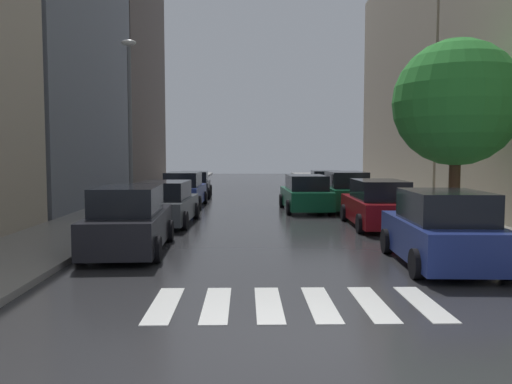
{
  "coord_description": "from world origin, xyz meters",
  "views": [
    {
      "loc": [
        -0.85,
        -6.97,
        2.62
      ],
      "look_at": [
        -0.37,
        16.58,
        0.87
      ],
      "focal_mm": 36.89,
      "sensor_mm": 36.0,
      "label": 1
    }
  ],
  "objects_px": {
    "lamp_post_left": "(130,114)",
    "parked_car_left_second": "(166,204)",
    "parked_car_left_fourth": "(194,185)",
    "parked_car_right_third": "(345,192)",
    "car_midroad": "(306,194)",
    "street_tree_right": "(457,103)",
    "parked_car_right_fourth": "(326,185)",
    "parked_car_left_third": "(184,190)",
    "parked_car_right_nearest": "(442,231)",
    "parked_car_right_second": "(378,205)",
    "parked_car_left_nearest": "(129,221)"
  },
  "relations": [
    {
      "from": "parked_car_left_third",
      "to": "lamp_post_left",
      "type": "xyz_separation_m",
      "value": [
        -1.7,
        -3.98,
        3.41
      ]
    },
    {
      "from": "parked_car_right_third",
      "to": "street_tree_right",
      "type": "relative_size",
      "value": 0.77
    },
    {
      "from": "parked_car_right_nearest",
      "to": "street_tree_right",
      "type": "relative_size",
      "value": 0.72
    },
    {
      "from": "parked_car_right_third",
      "to": "lamp_post_left",
      "type": "relative_size",
      "value": 0.67
    },
    {
      "from": "street_tree_right",
      "to": "parked_car_left_second",
      "type": "bearing_deg",
      "value": 166.02
    },
    {
      "from": "parked_car_right_third",
      "to": "lamp_post_left",
      "type": "distance_m",
      "value": 10.19
    },
    {
      "from": "parked_car_left_second",
      "to": "parked_car_left_third",
      "type": "distance_m",
      "value": 6.39
    },
    {
      "from": "parked_car_left_second",
      "to": "car_midroad",
      "type": "relative_size",
      "value": 1.0
    },
    {
      "from": "lamp_post_left",
      "to": "car_midroad",
      "type": "bearing_deg",
      "value": 14.77
    },
    {
      "from": "parked_car_left_fourth",
      "to": "parked_car_left_third",
      "type": "bearing_deg",
      "value": 178.81
    },
    {
      "from": "parked_car_left_third",
      "to": "car_midroad",
      "type": "distance_m",
      "value": 6.09
    },
    {
      "from": "parked_car_left_nearest",
      "to": "parked_car_right_fourth",
      "type": "height_order",
      "value": "parked_car_left_nearest"
    },
    {
      "from": "parked_car_left_nearest",
      "to": "parked_car_right_nearest",
      "type": "relative_size",
      "value": 1.07
    },
    {
      "from": "car_midroad",
      "to": "street_tree_right",
      "type": "xyz_separation_m",
      "value": [
        4.04,
        -6.79,
        3.45
      ]
    },
    {
      "from": "parked_car_right_nearest",
      "to": "parked_car_left_fourth",
      "type": "bearing_deg",
      "value": 24.27
    },
    {
      "from": "parked_car_left_fourth",
      "to": "lamp_post_left",
      "type": "height_order",
      "value": "lamp_post_left"
    },
    {
      "from": "parked_car_left_third",
      "to": "parked_car_right_second",
      "type": "relative_size",
      "value": 0.94
    },
    {
      "from": "parked_car_right_second",
      "to": "lamp_post_left",
      "type": "distance_m",
      "value": 10.51
    },
    {
      "from": "parked_car_right_third",
      "to": "street_tree_right",
      "type": "bearing_deg",
      "value": -163.79
    },
    {
      "from": "car_midroad",
      "to": "parked_car_left_third",
      "type": "bearing_deg",
      "value": 68.87
    },
    {
      "from": "parked_car_right_nearest",
      "to": "parked_car_right_second",
      "type": "height_order",
      "value": "parked_car_right_nearest"
    },
    {
      "from": "parked_car_left_second",
      "to": "parked_car_right_nearest",
      "type": "xyz_separation_m",
      "value": [
        7.5,
        -7.28,
        0.07
      ]
    },
    {
      "from": "parked_car_left_nearest",
      "to": "parked_car_left_fourth",
      "type": "xyz_separation_m",
      "value": [
        0.0,
        17.57,
        -0.09
      ]
    },
    {
      "from": "parked_car_left_fourth",
      "to": "parked_car_right_nearest",
      "type": "bearing_deg",
      "value": -160.31
    },
    {
      "from": "parked_car_right_third",
      "to": "street_tree_right",
      "type": "xyz_separation_m",
      "value": [
        2.17,
        -7.21,
        3.39
      ]
    },
    {
      "from": "parked_car_right_nearest",
      "to": "parked_car_right_second",
      "type": "xyz_separation_m",
      "value": [
        0.12,
        6.42,
        -0.03
      ]
    },
    {
      "from": "parked_car_right_fourth",
      "to": "parked_car_right_third",
      "type": "bearing_deg",
      "value": -178.47
    },
    {
      "from": "car_midroad",
      "to": "parked_car_left_second",
      "type": "bearing_deg",
      "value": 125.85
    },
    {
      "from": "parked_car_right_second",
      "to": "parked_car_left_second",
      "type": "bearing_deg",
      "value": 84.84
    },
    {
      "from": "street_tree_right",
      "to": "lamp_post_left",
      "type": "bearing_deg",
      "value": 157.21
    },
    {
      "from": "parked_car_left_nearest",
      "to": "parked_car_right_nearest",
      "type": "distance_m",
      "value": 7.86
    },
    {
      "from": "parked_car_right_nearest",
      "to": "parked_car_right_fourth",
      "type": "height_order",
      "value": "parked_car_right_nearest"
    },
    {
      "from": "parked_car_left_third",
      "to": "parked_car_left_fourth",
      "type": "relative_size",
      "value": 1.05
    },
    {
      "from": "parked_car_right_nearest",
      "to": "lamp_post_left",
      "type": "distance_m",
      "value": 13.83
    },
    {
      "from": "parked_car_left_fourth",
      "to": "parked_car_right_fourth",
      "type": "height_order",
      "value": "parked_car_right_fourth"
    },
    {
      "from": "parked_car_left_nearest",
      "to": "lamp_post_left",
      "type": "height_order",
      "value": "lamp_post_left"
    },
    {
      "from": "parked_car_left_second",
      "to": "parked_car_right_second",
      "type": "xyz_separation_m",
      "value": [
        7.62,
        -0.86,
        0.03
      ]
    },
    {
      "from": "parked_car_left_nearest",
      "to": "parked_car_right_second",
      "type": "bearing_deg",
      "value": -61.89
    },
    {
      "from": "parked_car_left_nearest",
      "to": "parked_car_left_second",
      "type": "bearing_deg",
      "value": -3.87
    },
    {
      "from": "parked_car_right_fourth",
      "to": "parked_car_left_third",
      "type": "bearing_deg",
      "value": 122.68
    },
    {
      "from": "parked_car_left_nearest",
      "to": "parked_car_right_third",
      "type": "distance_m",
      "value": 12.78
    },
    {
      "from": "parked_car_right_fourth",
      "to": "parked_car_right_nearest",
      "type": "bearing_deg",
      "value": -178.3
    },
    {
      "from": "parked_car_right_nearest",
      "to": "parked_car_right_second",
      "type": "distance_m",
      "value": 6.42
    },
    {
      "from": "parked_car_right_fourth",
      "to": "street_tree_right",
      "type": "relative_size",
      "value": 0.67
    },
    {
      "from": "parked_car_left_second",
      "to": "car_midroad",
      "type": "height_order",
      "value": "car_midroad"
    },
    {
      "from": "parked_car_left_fourth",
      "to": "parked_car_right_third",
      "type": "bearing_deg",
      "value": -135.53
    },
    {
      "from": "parked_car_right_second",
      "to": "parked_car_right_fourth",
      "type": "relative_size",
      "value": 1.18
    },
    {
      "from": "parked_car_left_nearest",
      "to": "car_midroad",
      "type": "relative_size",
      "value": 0.99
    },
    {
      "from": "lamp_post_left",
      "to": "parked_car_left_second",
      "type": "bearing_deg",
      "value": -53.63
    },
    {
      "from": "parked_car_left_nearest",
      "to": "street_tree_right",
      "type": "relative_size",
      "value": 0.77
    }
  ]
}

